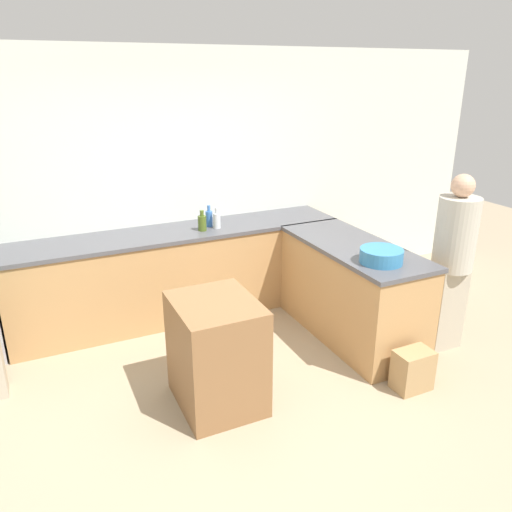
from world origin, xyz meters
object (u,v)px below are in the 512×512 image
(olive_oil_bottle, at_px, (202,223))
(person_at_peninsula, at_px, (452,258))
(mixing_bowl, at_px, (381,256))
(vinegar_bottle_clear, at_px, (217,220))
(paper_bag, at_px, (413,370))
(island_table, at_px, (217,353))
(water_bottle_blue, at_px, (209,218))

(olive_oil_bottle, height_order, person_at_peninsula, person_at_peninsula)
(mixing_bowl, bearing_deg, vinegar_bottle_clear, 120.69)
(mixing_bowl, relative_size, paper_bag, 1.05)
(olive_oil_bottle, bearing_deg, paper_bag, -61.75)
(island_table, relative_size, mixing_bowl, 2.39)
(person_at_peninsula, bearing_deg, paper_bag, -150.23)
(vinegar_bottle_clear, bearing_deg, island_table, -111.64)
(person_at_peninsula, xyz_separation_m, paper_bag, (-0.72, -0.41, -0.71))
(mixing_bowl, xyz_separation_m, person_at_peninsula, (0.74, -0.08, -0.11))
(paper_bag, bearing_deg, vinegar_bottle_clear, 114.29)
(island_table, bearing_deg, paper_bag, -19.03)
(vinegar_bottle_clear, bearing_deg, paper_bag, -65.71)
(island_table, xyz_separation_m, person_at_peninsula, (2.22, -0.10, 0.45))
(mixing_bowl, bearing_deg, person_at_peninsula, -6.51)
(island_table, bearing_deg, olive_oil_bottle, 73.83)
(person_at_peninsula, distance_m, paper_bag, 1.10)
(mixing_bowl, relative_size, person_at_peninsula, 0.22)
(vinegar_bottle_clear, height_order, olive_oil_bottle, vinegar_bottle_clear)
(mixing_bowl, bearing_deg, water_bottle_blue, 120.59)
(vinegar_bottle_clear, bearing_deg, water_bottle_blue, 118.93)
(water_bottle_blue, relative_size, person_at_peninsula, 0.14)
(water_bottle_blue, height_order, paper_bag, water_bottle_blue)
(water_bottle_blue, bearing_deg, mixing_bowl, -59.41)
(island_table, xyz_separation_m, water_bottle_blue, (0.54, 1.58, 0.59))
(vinegar_bottle_clear, relative_size, paper_bag, 0.62)
(vinegar_bottle_clear, relative_size, person_at_peninsula, 0.13)
(water_bottle_blue, xyz_separation_m, olive_oil_bottle, (-0.11, -0.11, -0.01))
(vinegar_bottle_clear, bearing_deg, olive_oil_bottle, -174.28)
(olive_oil_bottle, bearing_deg, mixing_bowl, -54.63)
(island_table, distance_m, vinegar_bottle_clear, 1.71)
(mixing_bowl, bearing_deg, paper_bag, -88.80)
(water_bottle_blue, relative_size, paper_bag, 0.65)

